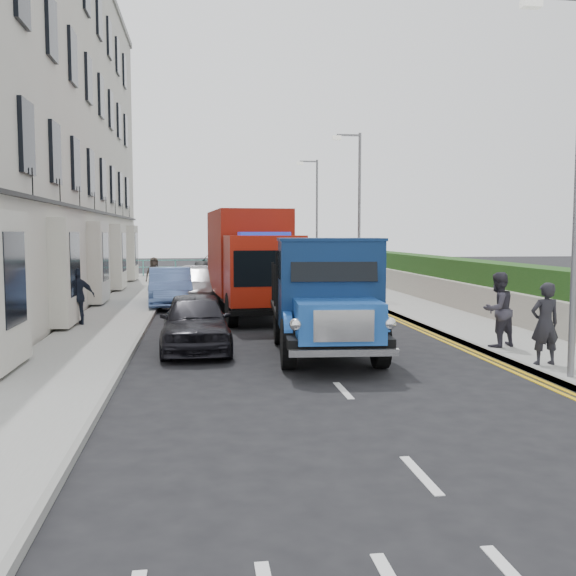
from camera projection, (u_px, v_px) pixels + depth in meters
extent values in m
plane|color=black|center=(322.00, 367.00, 13.27)|extent=(120.00, 120.00, 0.00)
cube|color=gray|center=(118.00, 314.00, 21.44)|extent=(2.40, 38.00, 0.12)
cube|color=gray|center=(420.00, 309.00, 22.87)|extent=(2.60, 38.00, 0.12)
cube|color=gray|center=(238.00, 275.00, 41.89)|extent=(30.00, 2.50, 0.12)
plane|color=slate|center=(222.00, 258.00, 72.49)|extent=(120.00, 120.00, 0.00)
cube|color=beige|center=(11.00, 121.00, 24.21)|extent=(6.00, 30.00, 14.00)
cube|color=black|center=(99.00, 212.00, 24.93)|extent=(0.12, 28.00, 0.10)
cube|color=#B2AD9E|center=(455.00, 295.00, 23.00)|extent=(0.30, 28.00, 1.00)
cube|color=#1D4516|center=(474.00, 284.00, 23.06)|extent=(1.20, 28.00, 1.70)
cube|color=#59B2A5|center=(239.00, 260.00, 41.01)|extent=(13.00, 0.08, 0.06)
cube|color=#59B2A5|center=(239.00, 267.00, 41.05)|extent=(13.00, 0.06, 0.05)
cube|color=beige|center=(531.00, 2.00, 11.17)|extent=(0.35, 0.18, 0.18)
cylinder|color=slate|center=(359.00, 216.00, 27.37)|extent=(0.12, 0.12, 7.00)
cube|color=slate|center=(348.00, 135.00, 27.02)|extent=(1.00, 0.08, 0.08)
cube|color=beige|center=(337.00, 138.00, 26.96)|extent=(0.35, 0.18, 0.18)
cylinder|color=slate|center=(317.00, 221.00, 37.24)|extent=(0.12, 0.12, 7.00)
cube|color=slate|center=(309.00, 161.00, 36.89)|extent=(1.00, 0.08, 0.08)
cube|color=beige|center=(300.00, 163.00, 36.83)|extent=(0.35, 0.18, 0.18)
cylinder|color=black|center=(288.00, 344.00, 13.06)|extent=(0.35, 1.05, 1.04)
cylinder|color=black|center=(380.00, 343.00, 13.18)|extent=(0.35, 1.05, 1.04)
cylinder|color=black|center=(280.00, 323.00, 16.06)|extent=(0.35, 1.05, 1.04)
cylinder|color=black|center=(355.00, 323.00, 16.19)|extent=(0.35, 1.05, 1.04)
cube|color=black|center=(325.00, 326.00, 14.61)|extent=(2.41, 5.32, 0.19)
cube|color=#1F53AB|center=(338.00, 320.00, 12.59)|extent=(1.77, 1.52, 0.78)
cube|color=silver|center=(344.00, 326.00, 11.87)|extent=(1.14, 0.17, 0.59)
cube|color=#0E254D|center=(330.00, 284.00, 13.77)|extent=(2.25, 1.44, 1.89)
cube|color=black|center=(319.00, 308.00, 15.88)|extent=(2.48, 3.18, 0.13)
cylinder|color=black|center=(232.00, 310.00, 18.91)|extent=(0.37, 1.05, 1.03)
cylinder|color=black|center=(296.00, 308.00, 19.31)|extent=(0.37, 1.05, 1.03)
cylinder|color=black|center=(221.00, 300.00, 21.73)|extent=(0.37, 1.05, 1.03)
cylinder|color=black|center=(278.00, 299.00, 22.13)|extent=(0.37, 1.05, 1.03)
cylinder|color=black|center=(215.00, 294.00, 23.73)|extent=(0.37, 1.05, 1.03)
cylinder|color=black|center=(267.00, 293.00, 24.13)|extent=(0.37, 1.05, 1.03)
cube|color=black|center=(252.00, 295.00, 21.46)|extent=(2.61, 6.67, 0.23)
cube|color=#9D190B|center=(264.00, 270.00, 19.01)|extent=(2.36, 1.93, 2.05)
cube|color=black|center=(269.00, 268.00, 18.17)|extent=(2.05, 0.22, 1.03)
cube|color=maroon|center=(247.00, 251.00, 22.34)|extent=(2.68, 5.01, 2.80)
imported|color=black|center=(195.00, 321.00, 15.22)|extent=(1.67, 4.03, 1.36)
imported|color=#6389D4|center=(170.00, 287.00, 24.32)|extent=(1.79, 4.52, 1.47)
imported|color=#A6A5A9|center=(197.00, 286.00, 24.69)|extent=(2.70, 5.32, 1.48)
imported|color=black|center=(221.00, 267.00, 38.09)|extent=(3.29, 6.04, 1.61)
imported|color=#AFAEB3|center=(302.00, 269.00, 37.72)|extent=(2.21, 4.17, 1.35)
imported|color=black|center=(545.00, 324.00, 12.91)|extent=(0.62, 0.41, 1.67)
imported|color=#34313C|center=(498.00, 310.00, 14.95)|extent=(1.04, 0.93, 1.75)
imported|color=black|center=(78.00, 296.00, 18.56)|extent=(1.05, 0.74, 1.65)
imported|color=#3F352D|center=(154.00, 275.00, 28.58)|extent=(0.87, 0.66, 1.59)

